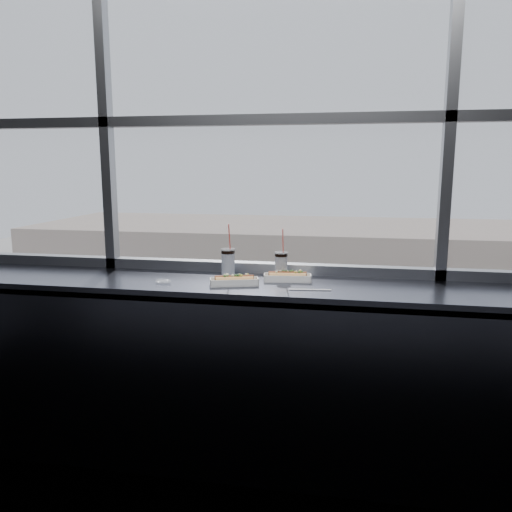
% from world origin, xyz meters
% --- Properties ---
extents(wall_back_lower, '(6.00, 0.00, 6.00)m').
position_xyz_m(wall_back_lower, '(0.00, 1.50, 0.55)').
color(wall_back_lower, black).
rests_on(wall_back_lower, ground).
extents(window_glass, '(6.00, 0.00, 6.00)m').
position_xyz_m(window_glass, '(0.00, 1.52, 2.30)').
color(window_glass, silver).
rests_on(window_glass, ground).
extents(window_mullions, '(6.00, 0.08, 2.40)m').
position_xyz_m(window_mullions, '(0.00, 1.50, 2.30)').
color(window_mullions, gray).
rests_on(window_mullions, ground).
extents(counter, '(6.00, 0.55, 0.06)m').
position_xyz_m(counter, '(0.00, 1.23, 1.07)').
color(counter, '#545767').
rests_on(counter, ground).
extents(counter_fascia, '(6.00, 0.04, 1.04)m').
position_xyz_m(counter_fascia, '(0.00, 0.97, 0.55)').
color(counter_fascia, '#545767').
rests_on(counter_fascia, ground).
extents(hotdog_tray_left, '(0.27, 0.16, 0.06)m').
position_xyz_m(hotdog_tray_left, '(-0.12, 1.15, 1.13)').
color(hotdog_tray_left, white).
rests_on(hotdog_tray_left, counter).
extents(hotdog_tray_right, '(0.27, 0.12, 0.07)m').
position_xyz_m(hotdog_tray_right, '(0.15, 1.29, 1.13)').
color(hotdog_tray_right, white).
rests_on(hotdog_tray_right, counter).
extents(soda_cup_left, '(0.08, 0.08, 0.31)m').
position_xyz_m(soda_cup_left, '(-0.21, 1.36, 1.19)').
color(soda_cup_left, white).
rests_on(soda_cup_left, counter).
extents(soda_cup_right, '(0.08, 0.08, 0.29)m').
position_xyz_m(soda_cup_right, '(0.11, 1.37, 1.18)').
color(soda_cup_right, white).
rests_on(soda_cup_right, counter).
extents(loose_straw, '(0.22, 0.04, 0.01)m').
position_xyz_m(loose_straw, '(0.29, 1.10, 1.10)').
color(loose_straw, white).
rests_on(loose_straw, counter).
extents(wrapper, '(0.10, 0.07, 0.02)m').
position_xyz_m(wrapper, '(-0.52, 1.12, 1.11)').
color(wrapper, silver).
rests_on(wrapper, counter).
extents(plaza_ground, '(120.00, 120.00, 0.00)m').
position_xyz_m(plaza_ground, '(0.00, 45.00, -11.00)').
color(plaza_ground, '#BAB5AF').
rests_on(plaza_ground, ground).
extents(street_asphalt, '(80.00, 10.00, 0.06)m').
position_xyz_m(street_asphalt, '(0.00, 21.50, -10.97)').
color(street_asphalt, black).
rests_on(street_asphalt, plaza_ground).
extents(far_sidewalk, '(80.00, 6.00, 0.04)m').
position_xyz_m(far_sidewalk, '(0.00, 29.50, -10.98)').
color(far_sidewalk, '#BAB5AF').
rests_on(far_sidewalk, plaza_ground).
extents(far_building, '(50.00, 14.00, 8.00)m').
position_xyz_m(far_building, '(0.00, 39.50, -7.00)').
color(far_building, '#B29E8F').
rests_on(far_building, plaza_ground).
extents(car_near_d, '(2.83, 6.76, 2.25)m').
position_xyz_m(car_near_d, '(5.08, 17.50, -9.81)').
color(car_near_d, white).
rests_on(car_near_d, street_asphalt).
extents(car_near_a, '(2.68, 6.38, 2.13)m').
position_xyz_m(car_near_a, '(-14.75, 17.50, -9.88)').
color(car_near_a, gray).
rests_on(car_near_a, street_asphalt).
extents(car_far_b, '(3.20, 6.28, 2.01)m').
position_xyz_m(car_far_b, '(3.75, 25.50, -9.94)').
color(car_far_b, '#5B0001').
rests_on(car_far_b, street_asphalt).
extents(car_far_a, '(3.65, 7.11, 2.27)m').
position_xyz_m(car_far_a, '(-9.68, 25.50, -9.80)').
color(car_far_a, '#343333').
rests_on(car_far_a, street_asphalt).
extents(car_near_c, '(3.09, 6.56, 2.13)m').
position_xyz_m(car_near_c, '(-0.70, 17.50, -9.87)').
color(car_near_c, '#AE2B40').
rests_on(car_near_c, street_asphalt).
extents(car_near_b, '(2.98, 6.52, 2.13)m').
position_xyz_m(car_near_b, '(-7.65, 17.50, -9.87)').
color(car_near_b, black).
rests_on(car_near_b, street_asphalt).
extents(pedestrian_d, '(0.86, 0.64, 1.92)m').
position_xyz_m(pedestrian_d, '(7.77, 29.62, -10.00)').
color(pedestrian_d, '#66605B').
rests_on(pedestrian_d, far_sidewalk).
extents(pedestrian_c, '(0.74, 0.98, 2.21)m').
position_xyz_m(pedestrian_c, '(5.73, 29.30, -9.85)').
color(pedestrian_c, '#66605B').
rests_on(pedestrian_c, far_sidewalk).
extents(pedestrian_a, '(0.65, 0.87, 1.96)m').
position_xyz_m(pedestrian_a, '(-7.31, 30.42, -9.98)').
color(pedestrian_a, '#66605B').
rests_on(pedestrian_a, far_sidewalk).
extents(tree_left, '(3.34, 3.34, 5.21)m').
position_xyz_m(tree_left, '(-7.82, 29.50, -7.47)').
color(tree_left, '#47382B').
rests_on(tree_left, far_sidewalk).
extents(tree_center, '(3.18, 3.18, 4.96)m').
position_xyz_m(tree_center, '(-0.15, 29.50, -7.63)').
color(tree_center, '#47382B').
rests_on(tree_center, far_sidewalk).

